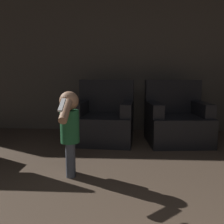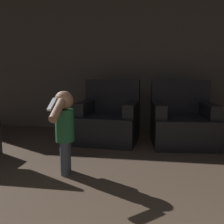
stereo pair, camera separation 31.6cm
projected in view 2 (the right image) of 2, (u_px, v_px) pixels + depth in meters
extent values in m
cube|color=#51493F|center=(138.00, 60.00, 4.51)|extent=(8.40, 0.05, 2.60)
cube|color=black|center=(108.00, 128.00, 3.88)|extent=(0.95, 0.87, 0.42)
cube|color=black|center=(113.00, 96.00, 4.12)|extent=(0.90, 0.23, 0.53)
cube|color=black|center=(85.00, 108.00, 3.92)|extent=(0.21, 0.66, 0.20)
cube|color=black|center=(131.00, 109.00, 3.75)|extent=(0.21, 0.66, 0.20)
cube|color=black|center=(183.00, 131.00, 3.70)|extent=(0.96, 0.89, 0.42)
cube|color=black|center=(180.00, 97.00, 3.95)|extent=(0.90, 0.24, 0.53)
cube|color=black|center=(159.00, 110.00, 3.68)|extent=(0.22, 0.66, 0.20)
cube|color=black|center=(209.00, 110.00, 3.63)|extent=(0.22, 0.66, 0.20)
cylinder|color=#474C56|center=(65.00, 159.00, 2.60)|extent=(0.10, 0.10, 0.35)
cylinder|color=#474C56|center=(66.00, 156.00, 2.71)|extent=(0.10, 0.10, 0.35)
cylinder|color=#236638|center=(65.00, 126.00, 2.60)|extent=(0.19, 0.19, 0.34)
sphere|color=#A37556|center=(64.00, 100.00, 2.56)|extent=(0.19, 0.19, 0.19)
cylinder|color=#A37556|center=(67.00, 124.00, 2.72)|extent=(0.08, 0.08, 0.28)
cylinder|color=#A37556|center=(57.00, 110.00, 2.33)|extent=(0.08, 0.28, 0.21)
cube|color=white|center=(52.00, 104.00, 2.20)|extent=(0.04, 0.16, 0.10)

